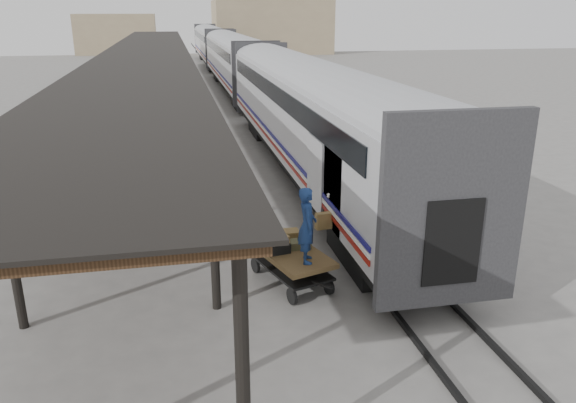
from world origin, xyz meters
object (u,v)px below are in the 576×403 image
at_px(baggage_cart, 291,259).
at_px(luggage_tug, 148,136).
at_px(porter, 307,225).
at_px(pedestrian, 136,141).

height_order(baggage_cart, luggage_tug, luggage_tug).
xyz_separation_m(porter, pedestrian, (-4.57, 14.20, -0.93)).
bearing_deg(baggage_cart, luggage_tug, 86.13).
xyz_separation_m(baggage_cart, luggage_tug, (-3.86, 15.77, -0.08)).
height_order(baggage_cart, porter, porter).
xyz_separation_m(baggage_cart, pedestrian, (-4.32, 13.55, 0.18)).
bearing_deg(pedestrian, luggage_tug, -113.37).
bearing_deg(porter, luggage_tug, 22.59).
relative_size(luggage_tug, pedestrian, 0.93).
xyz_separation_m(luggage_tug, porter, (4.11, -16.42, 1.19)).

